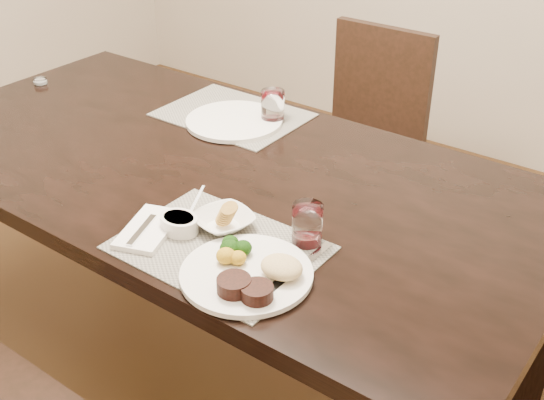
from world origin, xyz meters
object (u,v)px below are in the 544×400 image
Objects in this scene: chair_far at (365,131)px; dinner_plate at (251,273)px; wine_glass_near at (307,226)px; steak_knife at (287,278)px; cracker_bowl at (224,220)px; far_plate at (234,121)px.

chair_far is 1.39m from dinner_plate.
dinner_plate is at bearing -95.16° from wine_glass_near.
cracker_bowl is (-0.25, 0.08, 0.01)m from steak_knife.
dinner_plate is 0.95× the size of far_plate.
steak_knife is (0.50, -1.25, 0.26)m from chair_far.
far_plate is at bearing 137.32° from steak_knife.
far_plate is (-0.61, 0.57, 0.00)m from steak_knife.
steak_knife is 0.84m from far_plate.
steak_knife is at bearing -42.95° from far_plate.
cracker_bowl is at bearing -161.17° from wine_glass_near.
wine_glass_near reaches higher than dinner_plate.
chair_far reaches higher than wine_glass_near.
dinner_plate is 1.67× the size of cracker_bowl.
cracker_bowl is 1.77× the size of wine_glass_near.
dinner_plate is at bearing -71.55° from chair_far.
chair_far is at bearing 111.98° from steak_knife.
cracker_bowl is at bearing 162.11° from steak_knife.
steak_knife is (0.07, 0.04, -0.01)m from dinner_plate.
chair_far is 3.50× the size of steak_knife.
dinner_plate reaches higher than steak_knife.
wine_glass_near is at bearing 108.29° from dinner_plate.
steak_knife is 1.46× the size of cracker_bowl.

